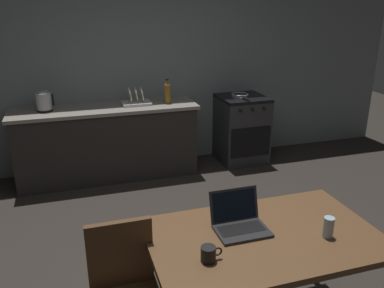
% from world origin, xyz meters
% --- Properties ---
extents(ground_plane, '(12.00, 12.00, 0.00)m').
position_xyz_m(ground_plane, '(0.00, 0.00, 0.00)').
color(ground_plane, '#2D2823').
extents(back_wall, '(6.40, 0.10, 2.56)m').
position_xyz_m(back_wall, '(0.30, 2.46, 1.28)').
color(back_wall, gray).
rests_on(back_wall, ground_plane).
extents(kitchen_counter, '(2.16, 0.64, 0.88)m').
position_xyz_m(kitchen_counter, '(-0.59, 2.11, 0.44)').
color(kitchen_counter, '#282623').
rests_on(kitchen_counter, ground_plane).
extents(stove_oven, '(0.60, 0.62, 0.88)m').
position_xyz_m(stove_oven, '(1.18, 2.11, 0.44)').
color(stove_oven, '#2D2D30').
rests_on(stove_oven, ground_plane).
extents(dining_table, '(1.39, 0.86, 0.73)m').
position_xyz_m(dining_table, '(0.06, -0.71, 0.66)').
color(dining_table, brown).
rests_on(dining_table, ground_plane).
extents(laptop, '(0.32, 0.28, 0.22)m').
position_xyz_m(laptop, '(-0.06, -0.60, 0.77)').
color(laptop, '#232326').
rests_on(laptop, dining_table).
extents(electric_kettle, '(0.19, 0.17, 0.22)m').
position_xyz_m(electric_kettle, '(-1.26, 2.11, 0.99)').
color(electric_kettle, black).
rests_on(electric_kettle, kitchen_counter).
extents(bottle, '(0.08, 0.08, 0.30)m').
position_xyz_m(bottle, '(0.16, 2.06, 1.02)').
color(bottle, '#8C601E').
rests_on(bottle, kitchen_counter).
extents(frying_pan, '(0.23, 0.40, 0.05)m').
position_xyz_m(frying_pan, '(1.13, 2.08, 0.91)').
color(frying_pan, gray).
rests_on(frying_pan, stove_oven).
extents(coffee_mug, '(0.12, 0.08, 0.09)m').
position_xyz_m(coffee_mug, '(-0.35, -0.85, 0.77)').
color(coffee_mug, black).
rests_on(coffee_mug, dining_table).
extents(drinking_glass, '(0.06, 0.06, 0.13)m').
position_xyz_m(drinking_glass, '(0.41, -0.84, 0.79)').
color(drinking_glass, '#99B7C6').
rests_on(drinking_glass, dining_table).
extents(dish_rack, '(0.34, 0.26, 0.21)m').
position_xyz_m(dish_rack, '(-0.22, 2.11, 0.93)').
color(dish_rack, silver).
rests_on(dish_rack, kitchen_counter).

